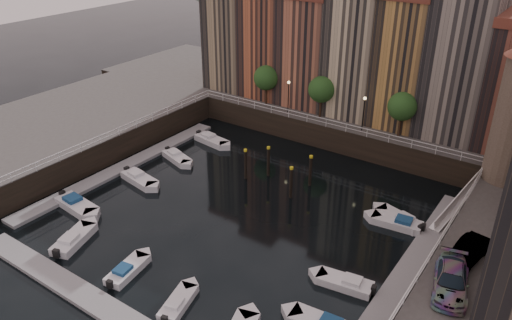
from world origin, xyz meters
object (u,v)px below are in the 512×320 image
Objects in this scene: mooring_pilings at (278,170)px; boat_left_2 at (139,179)px; boat_left_3 at (177,157)px; car_b at (468,252)px; car_c at (451,282)px; gangway at (459,200)px; boat_left_0 at (76,205)px.

mooring_pilings is 1.34× the size of boat_left_2.
boat_left_3 is 1.01× the size of car_b.
boat_left_3 is 33.94m from car_c.
mooring_pilings is 14.83m from boat_left_2.
mooring_pilings is at bearing -166.22° from gangway.
boat_left_3 is at bearing -177.13° from car_b.
car_b is at bearing 12.77° from boat_left_2.
car_c reaches higher than mooring_pilings.
car_b is (20.21, -6.22, 2.11)m from mooring_pilings.
boat_left_2 is 1.10× the size of car_b.
car_b reaches higher than boat_left_3.
car_b is at bearing 20.65° from boat_left_0.
gangway reaches higher than boat_left_0.
boat_left_2 is at bearing -146.82° from mooring_pilings.
mooring_pilings is 21.25m from car_b.
boat_left_0 is 13.28m from boat_left_3.
gangway is at bearing 88.14° from car_c.
car_b reaches higher than mooring_pilings.
boat_left_2 is at bearing 162.98° from car_c.
gangway is 30.51m from boat_left_3.
boat_left_0 is (-30.62, -19.46, -1.51)m from gangway.
car_c is (2.92, -14.39, 1.87)m from gangway.
boat_left_0 is at bearing 175.25° from car_c.
boat_left_0 is 0.98× the size of car_c.
gangway is 32.05m from boat_left_2.
boat_left_2 is at bearing -70.37° from boat_left_3.
boat_left_2 is 32.73m from car_c.
mooring_pilings is 1.47× the size of car_b.
boat_left_2 is at bearing -157.40° from gangway.
boat_left_0 reaches higher than boat_left_2.
car_b reaches higher than boat_left_0.
car_c reaches higher than boat_left_0.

